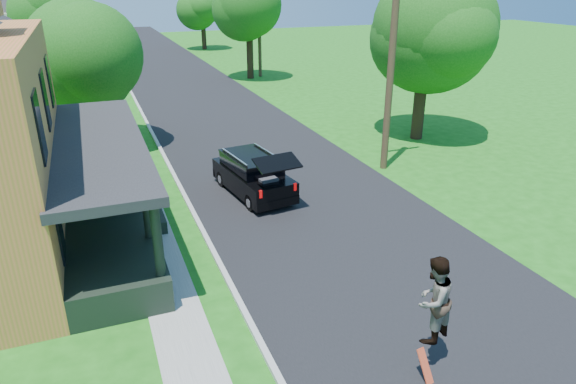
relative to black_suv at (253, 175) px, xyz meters
name	(u,v)px	position (x,y,z in m)	size (l,w,h in m)	color
ground	(395,287)	(1.56, -7.36, -0.77)	(140.00, 140.00, 0.00)	#195F13
street	(214,113)	(1.56, 12.64, -0.77)	(8.00, 120.00, 0.02)	black
curb	(145,120)	(-2.49, 12.64, -0.77)	(0.15, 120.00, 0.12)	#A9A9A4
sidewalk	(117,122)	(-4.04, 12.64, -0.77)	(1.30, 120.00, 0.03)	gray
front_walk	(17,248)	(-7.94, -1.36, -0.77)	(6.50, 1.20, 0.03)	gray
black_suv	(253,175)	(0.00, 0.00, 0.00)	(2.19, 4.49, 2.01)	black
skateboarder	(434,300)	(0.56, -10.12, 0.87)	(1.12, 1.01, 1.88)	black
skateboard	(425,367)	(0.29, -10.45, -0.48)	(0.24, 0.48, 0.65)	#B32E0F
tree_left_mid	(100,40)	(-4.48, 8.12, 4.19)	(6.03, 5.76, 7.77)	black
tree_left_far	(45,6)	(-7.52, 29.62, 4.69)	(5.42, 5.21, 8.23)	black
tree_right_near	(427,21)	(9.88, 3.98, 4.89)	(6.99, 7.19, 8.68)	black
tree_right_mid	(248,0)	(7.02, 22.87, 5.10)	(6.29, 6.08, 8.78)	black
tree_right_far	(201,4)	(7.53, 41.72, 4.02)	(4.64, 4.42, 7.10)	black
utility_pole_near	(392,50)	(6.06, 0.71, 4.14)	(1.78, 0.30, 9.51)	#40331D
utility_pole_far	(259,20)	(8.06, 23.37, 3.65)	(1.65, 0.53, 8.55)	#40331D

